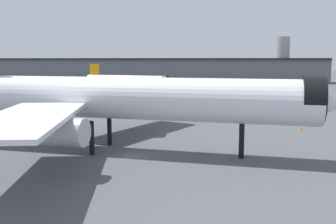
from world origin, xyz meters
TOP-DOWN VIEW (x-y plane):
  - ground at (0.00, 0.00)m, footprint 900.00×900.00m
  - airliner_near_gate at (-3.37, 3.30)m, footprint 68.05×61.58m
  - airliner_far_taxiway at (-23.96, 102.33)m, footprint 42.08×37.47m
  - terminal_building at (-32.20, 195.97)m, footprint 235.22×42.34m
  - service_truck_front at (-26.92, 36.47)m, footprint 3.50×5.86m
  - traffic_cone_wingtip at (29.91, 23.59)m, footprint 0.63×0.63m

SIDE VIEW (x-z plane):
  - ground at x=0.00m, z-range 0.00..0.00m
  - traffic_cone_wingtip at x=29.91m, z-range 0.00..0.78m
  - service_truck_front at x=-26.92m, z-range 0.09..3.09m
  - airliner_far_taxiway at x=-23.96m, z-range -0.74..11.71m
  - terminal_building at x=-32.20m, z-range -6.33..21.81m
  - airliner_near_gate at x=-3.37m, z-range -1.12..17.75m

